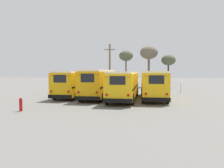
{
  "coord_description": "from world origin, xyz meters",
  "views": [
    {
      "loc": [
        4.01,
        -24.49,
        3.02
      ],
      "look_at": [
        0.0,
        0.08,
        1.6
      ],
      "focal_mm": 35.0,
      "sensor_mm": 36.0,
      "label": 1
    }
  ],
  "objects_px": {
    "bare_tree_1": "(168,61)",
    "bare_tree_2": "(149,53)",
    "school_bus_2": "(124,84)",
    "school_bus_3": "(153,84)",
    "school_bus_0": "(75,83)",
    "bare_tree_0": "(126,56)",
    "fire_hydrant": "(21,104)",
    "utility_pole": "(110,66)",
    "school_bus_1": "(100,82)"
  },
  "relations": [
    {
      "from": "bare_tree_1",
      "to": "bare_tree_2",
      "type": "xyz_separation_m",
      "value": [
        -3.78,
        0.13,
        1.52
      ]
    },
    {
      "from": "school_bus_2",
      "to": "school_bus_3",
      "type": "xyz_separation_m",
      "value": [
        3.08,
        1.24,
        0.01
      ]
    },
    {
      "from": "school_bus_0",
      "to": "bare_tree_1",
      "type": "distance_m",
      "value": 22.7
    },
    {
      "from": "bare_tree_0",
      "to": "fire_hydrant",
      "type": "relative_size",
      "value": 6.74
    },
    {
      "from": "school_bus_3",
      "to": "school_bus_2",
      "type": "bearing_deg",
      "value": -158.01
    },
    {
      "from": "school_bus_3",
      "to": "fire_hydrant",
      "type": "distance_m",
      "value": 13.85
    },
    {
      "from": "bare_tree_0",
      "to": "bare_tree_2",
      "type": "relative_size",
      "value": 0.86
    },
    {
      "from": "school_bus_3",
      "to": "utility_pole",
      "type": "bearing_deg",
      "value": 122.14
    },
    {
      "from": "bare_tree_1",
      "to": "bare_tree_2",
      "type": "height_order",
      "value": "bare_tree_2"
    },
    {
      "from": "school_bus_0",
      "to": "school_bus_2",
      "type": "relative_size",
      "value": 0.91
    },
    {
      "from": "school_bus_0",
      "to": "utility_pole",
      "type": "bearing_deg",
      "value": 75.91
    },
    {
      "from": "fire_hydrant",
      "to": "school_bus_3",
      "type": "bearing_deg",
      "value": 42.75
    },
    {
      "from": "bare_tree_0",
      "to": "bare_tree_2",
      "type": "height_order",
      "value": "bare_tree_2"
    },
    {
      "from": "fire_hydrant",
      "to": "school_bus_2",
      "type": "bearing_deg",
      "value": 49.04
    },
    {
      "from": "school_bus_2",
      "to": "fire_hydrant",
      "type": "distance_m",
      "value": 10.82
    },
    {
      "from": "school_bus_3",
      "to": "bare_tree_2",
      "type": "xyz_separation_m",
      "value": [
        -0.4,
        19.47,
        5.01
      ]
    },
    {
      "from": "school_bus_1",
      "to": "school_bus_3",
      "type": "distance_m",
      "value": 6.18
    },
    {
      "from": "school_bus_1",
      "to": "school_bus_2",
      "type": "height_order",
      "value": "school_bus_1"
    },
    {
      "from": "school_bus_2",
      "to": "bare_tree_1",
      "type": "xyz_separation_m",
      "value": [
        6.47,
        20.58,
        3.5
      ]
    },
    {
      "from": "school_bus_0",
      "to": "bare_tree_0",
      "type": "height_order",
      "value": "bare_tree_0"
    },
    {
      "from": "school_bus_1",
      "to": "bare_tree_2",
      "type": "relative_size",
      "value": 1.34
    },
    {
      "from": "utility_pole",
      "to": "bare_tree_1",
      "type": "height_order",
      "value": "utility_pole"
    },
    {
      "from": "utility_pole",
      "to": "school_bus_3",
      "type": "bearing_deg",
      "value": -57.86
    },
    {
      "from": "school_bus_0",
      "to": "fire_hydrant",
      "type": "relative_size",
      "value": 9.25
    },
    {
      "from": "bare_tree_0",
      "to": "bare_tree_1",
      "type": "bearing_deg",
      "value": 19.19
    },
    {
      "from": "school_bus_2",
      "to": "school_bus_0",
      "type": "bearing_deg",
      "value": 161.64
    },
    {
      "from": "school_bus_3",
      "to": "bare_tree_1",
      "type": "relative_size",
      "value": 1.58
    },
    {
      "from": "school_bus_0",
      "to": "bare_tree_1",
      "type": "bearing_deg",
      "value": 55.74
    },
    {
      "from": "bare_tree_0",
      "to": "fire_hydrant",
      "type": "distance_m",
      "value": 27.03
    },
    {
      "from": "utility_pole",
      "to": "fire_hydrant",
      "type": "relative_size",
      "value": 7.26
    },
    {
      "from": "school_bus_1",
      "to": "bare_tree_1",
      "type": "distance_m",
      "value": 21.38
    },
    {
      "from": "school_bus_1",
      "to": "school_bus_2",
      "type": "bearing_deg",
      "value": -29.74
    },
    {
      "from": "bare_tree_2",
      "to": "school_bus_0",
      "type": "bearing_deg",
      "value": -115.35
    },
    {
      "from": "school_bus_0",
      "to": "school_bus_1",
      "type": "height_order",
      "value": "school_bus_1"
    },
    {
      "from": "utility_pole",
      "to": "school_bus_0",
      "type": "bearing_deg",
      "value": -104.09
    },
    {
      "from": "school_bus_0",
      "to": "school_bus_2",
      "type": "xyz_separation_m",
      "value": [
        6.16,
        -2.05,
        -0.0
      ]
    },
    {
      "from": "school_bus_2",
      "to": "bare_tree_2",
      "type": "xyz_separation_m",
      "value": [
        2.69,
        20.72,
        5.02
      ]
    },
    {
      "from": "school_bus_2",
      "to": "fire_hydrant",
      "type": "xyz_separation_m",
      "value": [
        -7.06,
        -8.13,
        -1.15
      ]
    },
    {
      "from": "school_bus_0",
      "to": "bare_tree_0",
      "type": "relative_size",
      "value": 1.37
    },
    {
      "from": "school_bus_3",
      "to": "bare_tree_0",
      "type": "height_order",
      "value": "bare_tree_0"
    },
    {
      "from": "bare_tree_0",
      "to": "bare_tree_2",
      "type": "distance_m",
      "value": 5.22
    },
    {
      "from": "school_bus_0",
      "to": "bare_tree_1",
      "type": "height_order",
      "value": "bare_tree_1"
    },
    {
      "from": "school_bus_0",
      "to": "school_bus_3",
      "type": "relative_size",
      "value": 0.96
    },
    {
      "from": "school_bus_0",
      "to": "school_bus_2",
      "type": "bearing_deg",
      "value": -18.36
    },
    {
      "from": "school_bus_2",
      "to": "bare_tree_1",
      "type": "bearing_deg",
      "value": 72.56
    },
    {
      "from": "utility_pole",
      "to": "bare_tree_0",
      "type": "bearing_deg",
      "value": 70.11
    },
    {
      "from": "utility_pole",
      "to": "bare_tree_2",
      "type": "height_order",
      "value": "bare_tree_2"
    },
    {
      "from": "utility_pole",
      "to": "bare_tree_2",
      "type": "relative_size",
      "value": 0.92
    },
    {
      "from": "bare_tree_2",
      "to": "fire_hydrant",
      "type": "height_order",
      "value": "bare_tree_2"
    },
    {
      "from": "utility_pole",
      "to": "bare_tree_0",
      "type": "relative_size",
      "value": 1.08
    }
  ]
}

